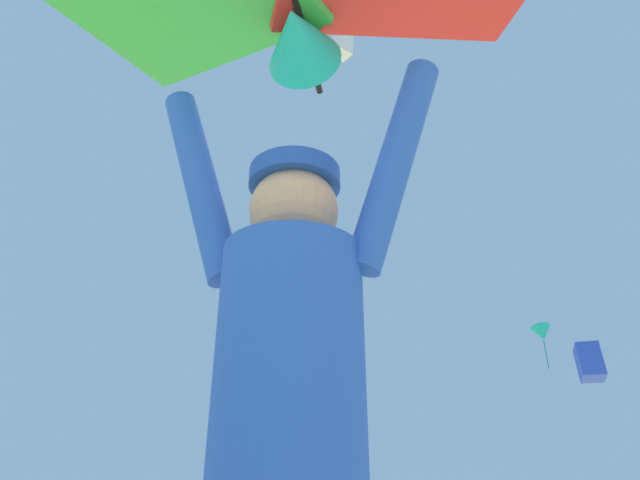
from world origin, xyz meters
The scene contains 5 objects.
kite_flyer_person centered at (0.09, -0.05, 0.94)m, with size 0.81×0.39×1.92m.
distant_kite_white_high_right centered at (0.60, 15.79, 18.51)m, with size 0.99×1.01×1.13m.
distant_kite_teal_low_left centered at (8.80, 21.00, 7.25)m, with size 0.84×0.94×1.87m.
distant_kite_blue_far_center centered at (8.53, 16.76, 5.04)m, with size 0.92×1.07×1.28m.
marker_flag centered at (-1.78, 8.03, 1.40)m, with size 0.30×0.24×1.61m.
Camera 1 is at (0.19, -1.25, 0.82)m, focal length 30.23 mm.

